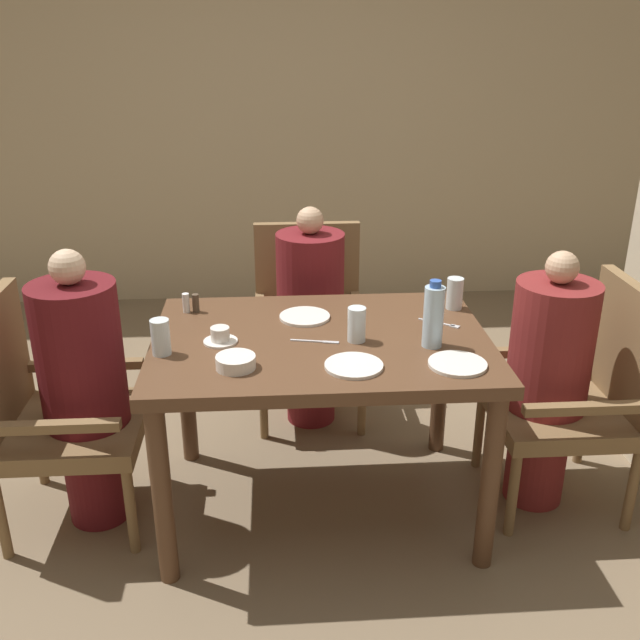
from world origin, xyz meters
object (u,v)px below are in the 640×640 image
Objects in this scene: chair_left_side at (48,408)px; water_bottle at (433,316)px; chair_far_side at (309,316)px; chair_right_side at (581,390)px; bowl_small at (236,362)px; plate_main_right at (457,364)px; diner_in_far_chair at (311,316)px; plate_main_left at (305,317)px; glass_tall_mid at (357,324)px; plate_dessert_center at (354,366)px; diner_in_left_chair at (84,388)px; diner_in_right_chair at (547,379)px; glass_tall_near at (161,337)px; teacup_with_saucer at (220,336)px; glass_tall_far at (455,293)px.

chair_left_side is 1.50m from water_bottle.
chair_far_side is 3.71× the size of water_bottle.
bowl_small is at bearing -169.79° from chair_right_side.
plate_main_right is at bearing -154.96° from chair_right_side.
diner_in_far_chair reaches higher than plate_main_right.
diner_in_far_chair is 7.94× the size of bowl_small.
chair_left_side is at bearing -169.17° from plate_main_left.
diner_in_far_chair is 8.32× the size of glass_tall_mid.
diner_in_far_chair is at bearing 95.53° from plate_dessert_center.
diner_in_left_chair reaches higher than bowl_small.
diner_in_right_chair reaches higher than chair_right_side.
chair_left_side is 0.87× the size of diner_in_right_chair.
diner_in_left_chair is 5.55× the size of plate_dessert_center.
plate_dessert_center is 0.69m from glass_tall_near.
chair_far_side reaches higher than teacup_with_saucer.
diner_in_far_chair reaches higher than bowl_small.
chair_right_side reaches higher than glass_tall_mid.
teacup_with_saucer is (-0.37, -0.74, 0.23)m from diner_in_far_chair.
glass_tall_far is (1.62, 0.26, 0.33)m from chair_left_side.
plate_main_right is 1.54× the size of glass_tall_near.
chair_left_side is 1.55m from plate_main_right.
water_bottle is 0.28m from glass_tall_mid.
glass_tall_mid is at bearing 24.55° from bowl_small.
bowl_small is at bearing 177.51° from plate_main_right.
diner_in_left_chair is 1.06m from glass_tall_mid.
glass_tall_mid is (-0.27, 0.06, -0.05)m from water_bottle.
plate_main_left and plate_dessert_center have the same top height.
diner_in_right_chair is at bearing -38.56° from diner_in_far_chair.
chair_far_side is (0.90, 0.87, -0.08)m from diner_in_left_chair.
chair_far_side is 0.16m from diner_in_far_chair.
diner_in_left_chair is 8.58× the size of glass_tall_mid.
chair_far_side is 7.40× the size of teacup_with_saucer.
plate_dessert_center is at bearing -85.19° from chair_far_side.
glass_tall_near is (-0.58, -0.83, 0.27)m from diner_in_far_chair.
plate_main_left is 1.54× the size of glass_tall_mid.
chair_right_side is at bearing -0.00° from diner_in_right_chair.
chair_left_side is 1.22m from glass_tall_mid.
glass_tall_mid is at bearing 81.20° from plate_dessert_center.
diner_in_right_chair is 5.34× the size of plate_main_left.
water_bottle is at bearing -115.18° from glass_tall_far.
water_bottle is at bearing -4.25° from chair_left_side.
glass_tall_near and glass_tall_far have the same top height.
plate_main_right is (-0.59, -0.28, 0.27)m from chair_right_side.
chair_far_side is 4.63× the size of plate_main_right.
bowl_small reaches higher than plate_main_right.
glass_tall_far is (0.57, -0.61, 0.33)m from chair_far_side.
chair_left_side is 7.15× the size of glass_tall_mid.
glass_tall_near is at bearing -174.49° from glass_tall_mid.
plate_main_left is 1.54× the size of glass_tall_near.
plate_dessert_center is 0.71m from glass_tall_far.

